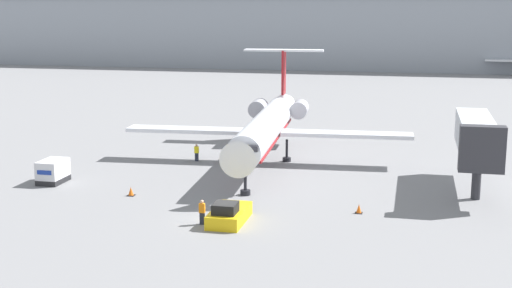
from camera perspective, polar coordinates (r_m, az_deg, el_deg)
ground_plane at (r=49.25m, az=-2.60°, el=-6.27°), size 600.00×600.00×0.00m
terminal_building at (r=165.89m, az=8.42°, el=8.91°), size 180.00×16.80×16.90m
airplane_main at (r=66.64m, az=0.89°, el=1.51°), size 27.03×28.96×9.82m
pushback_tug at (r=49.06m, az=-2.18°, el=-5.63°), size 2.24×4.60×1.62m
luggage_cart at (r=61.94m, az=-15.94°, el=-2.12°), size 1.81×2.87×1.94m
worker_near_tug at (r=48.63m, az=-4.34°, el=-5.42°), size 0.40×0.24×1.72m
worker_by_wing at (r=67.95m, az=-4.77°, el=-0.67°), size 0.40×0.24×1.64m
traffic_cone_left at (r=56.58m, az=-9.98°, el=-3.76°), size 0.58×0.58×0.70m
traffic_cone_right at (r=51.70m, az=8.23°, el=-5.15°), size 0.52×0.52×0.68m
jet_bridge at (r=58.78m, az=17.21°, el=0.58°), size 3.20×12.47×6.19m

